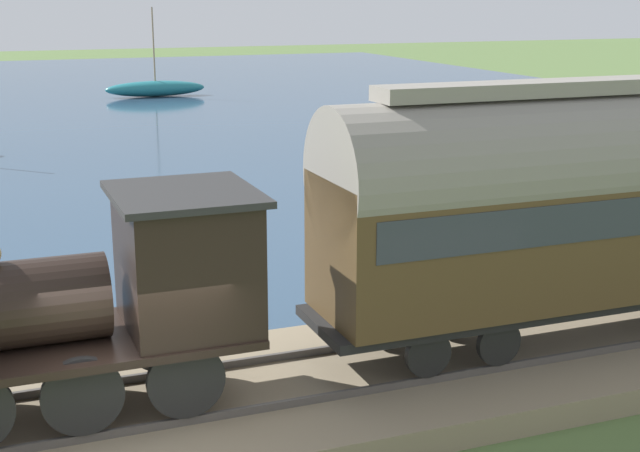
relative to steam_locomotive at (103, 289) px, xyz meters
The scene contains 7 objects.
harbor_water 42.59m from the steam_locomotive, ahead, with size 80.00×80.00×0.01m.
rail_embankment 2.09m from the steam_locomotive, 90.00° to the right, with size 4.46×56.00×0.54m.
steam_locomotive is the anchor object (origin of this frame).
passenger_coach 8.32m from the steam_locomotive, 90.00° to the right, with size 2.27×10.15×4.42m.
sailboat_teal 46.15m from the steam_locomotive, 11.76° to the right, with size 1.51×6.37×5.59m.
rowboat_far_out 7.67m from the steam_locomotive, 21.34° to the right, with size 1.13×2.39×0.38m.
rowboat_off_pier 11.28m from the steam_locomotive, 66.22° to the right, with size 2.86×2.68×0.42m.
Camera 1 is at (-11.44, 1.78, 6.30)m, focal length 50.00 mm.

